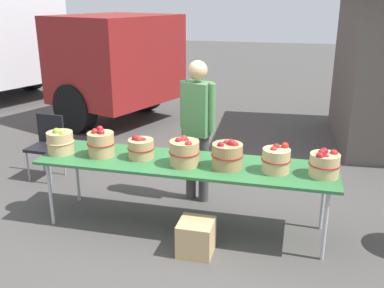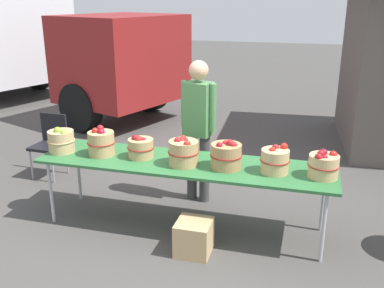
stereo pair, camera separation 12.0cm
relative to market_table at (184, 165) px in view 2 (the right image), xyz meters
name	(u,v)px [view 2 (the right image)]	position (x,y,z in m)	size (l,w,h in m)	color
ground_plane	(185,226)	(0.00, 0.00, -0.72)	(40.00, 40.00, 0.00)	#474442
market_table	(184,165)	(0.00, 0.00, 0.00)	(3.10, 0.76, 0.75)	#2D6B38
apple_basket_green_0	(61,140)	(-1.39, -0.06, 0.17)	(0.30, 0.30, 0.29)	tan
apple_basket_red_0	(101,142)	(-0.93, -0.03, 0.18)	(0.30, 0.30, 0.31)	tan
apple_basket_red_1	(141,147)	(-0.49, 0.01, 0.15)	(0.29, 0.29, 0.25)	tan
apple_basket_red_2	(183,152)	(0.01, -0.07, 0.17)	(0.32, 0.32, 0.29)	tan
apple_basket_red_3	(226,155)	(0.45, -0.04, 0.17)	(0.33, 0.33, 0.31)	#A87F51
apple_basket_red_4	(275,160)	(0.93, -0.03, 0.16)	(0.29, 0.29, 0.29)	tan
apple_basket_red_5	(324,165)	(1.38, -0.03, 0.16)	(0.30, 0.30, 0.27)	tan
vendor_adult	(198,121)	(-0.03, 0.69, 0.29)	(0.44, 0.29, 1.71)	#3F3F3F
box_truck	(11,36)	(-5.73, 4.98, 0.77)	(7.97, 4.71, 2.75)	silver
folding_chair	(50,140)	(-2.19, 0.90, -0.21)	(0.42, 0.42, 0.86)	black
produce_crate	(194,237)	(0.23, -0.47, -0.55)	(0.33, 0.33, 0.33)	tan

